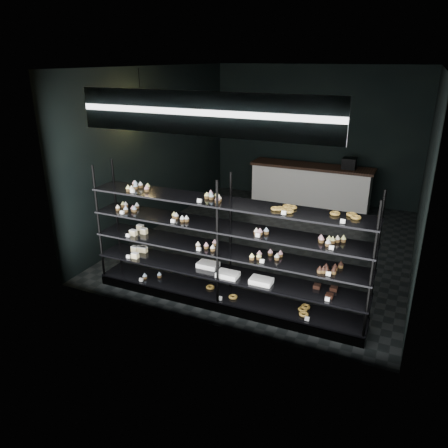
% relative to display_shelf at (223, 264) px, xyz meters
% --- Properties ---
extents(room, '(5.01, 6.01, 3.20)m').
position_rel_display_shelf_xyz_m(room, '(-0.05, 2.45, 0.97)').
color(room, black).
rests_on(room, ground).
extents(display_shelf, '(4.00, 0.50, 1.91)m').
position_rel_display_shelf_xyz_m(display_shelf, '(0.00, 0.00, 0.00)').
color(display_shelf, black).
rests_on(display_shelf, room).
extents(signage, '(3.30, 0.05, 0.50)m').
position_rel_display_shelf_xyz_m(signage, '(-0.05, -0.48, 2.12)').
color(signage, '#0D1244').
rests_on(signage, room).
extents(pendant_lamp, '(0.29, 0.29, 0.88)m').
position_rel_display_shelf_xyz_m(pendant_lamp, '(-2.25, 1.51, 1.82)').
color(pendant_lamp, black).
rests_on(pendant_lamp, room).
extents(service_counter, '(2.85, 0.65, 1.23)m').
position_rel_display_shelf_xyz_m(service_counter, '(0.06, 4.95, -0.13)').
color(service_counter, silver).
rests_on(service_counter, room).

